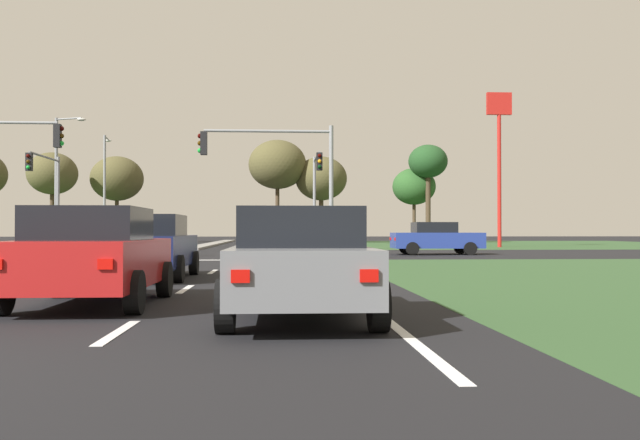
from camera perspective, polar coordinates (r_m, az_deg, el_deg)
The scene contains 32 objects.
ground_plane at distance 35.71m, azimuth -12.17°, elevation -2.77°, with size 200.00×200.00×0.00m, color black.
grass_verge_far_right at distance 63.09m, azimuth 15.11°, elevation -1.91°, with size 35.00×35.00×0.01m, color #2D4C28.
median_island_near at distance 17.19m, azimuth -21.81°, elevation -4.59°, with size 1.20×22.00×0.14m, color gray.
median_island_far at distance 60.54m, azimuth -8.60°, elevation -1.92°, with size 1.20×36.00×0.14m, color gray.
lane_dash_near at distance 8.63m, azimuth -16.26°, elevation -8.83°, with size 0.14×2.00×0.01m, color silver.
lane_dash_second at distance 14.51m, azimuth -10.99°, elevation -5.59°, with size 0.14×2.00×0.01m, color silver.
lane_dash_third at distance 20.46m, azimuth -8.79°, elevation -4.21°, with size 0.14×2.00×0.01m, color silver.
edge_line_right at distance 17.39m, azimuth 1.36°, elevation -4.82°, with size 0.14×24.00×0.01m, color silver.
stop_bar_near at distance 28.35m, azimuth -6.70°, elevation -3.28°, with size 6.40×0.50×0.01m, color silver.
crosswalk_bar_second at distance 31.93m, azimuth -22.97°, elevation -2.94°, with size 0.70×2.80×0.01m, color silver.
crosswalk_bar_third at distance 31.57m, azimuth -21.00°, elevation -2.98°, with size 0.70×2.80×0.01m, color silver.
crosswalk_bar_fourth at distance 31.24m, azimuth -18.98°, elevation -3.01°, with size 0.70×2.80×0.01m, color silver.
crosswalk_bar_fifth at distance 30.95m, azimuth -16.93°, elevation -3.04°, with size 0.70×2.80×0.01m, color silver.
crosswalk_bar_sixth at distance 30.71m, azimuth -14.84°, elevation -3.07°, with size 0.70×2.80×0.01m, color silver.
car_silver_near at distance 24.60m, azimuth -2.96°, elevation -1.84°, with size 2.05×4.19×1.53m.
car_navy_second at distance 17.89m, azimuth -13.85°, elevation -2.09°, with size 2.08×4.64×1.59m.
car_grey_third at distance 9.55m, azimuth -1.74°, elevation -3.46°, with size 2.03×4.36×1.51m.
car_blue_fourth at distance 35.10m, azimuth 9.53°, elevation -1.47°, with size 4.48×2.07×1.61m.
car_red_fifth at distance 11.77m, azimuth -18.19°, elevation -2.78°, with size 2.09×4.18×1.57m.
car_teal_sixth at distance 47.79m, azimuth -12.89°, elevation -1.34°, with size 2.05×4.41×1.53m.
traffic_signal_near_right at distance 28.81m, azimuth -3.20°, elevation 4.49°, with size 5.60×0.32×5.56m.
traffic_signal_far_right at distance 40.09m, azimuth -0.31°, elevation 3.05°, with size 0.32×5.35×5.65m.
traffic_signal_far_left at distance 42.14m, azimuth -21.46°, elevation 2.82°, with size 0.32×5.15×5.56m.
street_lamp_third at distance 47.02m, azimuth -20.64°, elevation 3.46°, with size 2.12×0.96×8.35m.
street_lamp_fourth at distance 59.18m, azimuth -17.24°, elevation 2.87°, with size 0.59×2.22×8.94m.
fastfood_pole_sign at distance 52.01m, azimuth 14.48°, elevation 6.85°, with size 1.80×0.40×11.14m.
treeline_second at distance 67.39m, azimuth -21.11°, elevation 3.55°, with size 4.48×4.48×8.25m.
treeline_third at distance 69.64m, azimuth -16.32°, elevation 3.26°, with size 5.04×5.04×8.33m.
treeline_fourth at distance 65.98m, azimuth -3.51°, elevation 4.55°, with size 5.46×5.46×9.76m.
treeline_fifth at distance 66.56m, azimuth 0.10°, elevation 3.39°, with size 4.95×4.95×8.27m.
treeline_sixth at distance 66.89m, azimuth 8.85°, elevation 4.66°, with size 3.71×3.71×9.34m.
treeline_seventh at distance 68.35m, azimuth 7.72°, elevation 2.72°, with size 4.21×4.21×7.27m.
Camera 1 is at (5.38, -5.28, 1.21)m, focal length 39.00 mm.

